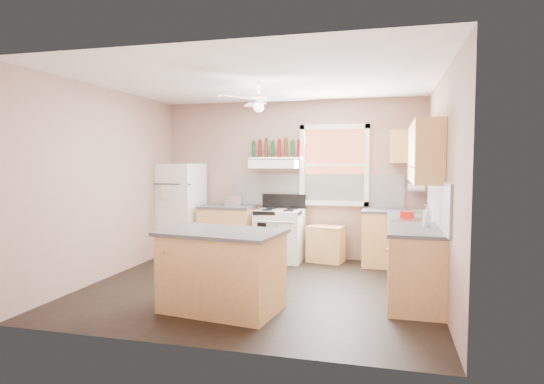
% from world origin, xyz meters
% --- Properties ---
extents(floor, '(4.50, 4.50, 0.00)m').
position_xyz_m(floor, '(0.00, 0.00, 0.00)').
color(floor, black).
rests_on(floor, ground).
extents(ceiling, '(4.50, 4.50, 0.00)m').
position_xyz_m(ceiling, '(0.00, 0.00, 2.70)').
color(ceiling, white).
rests_on(ceiling, ground).
extents(wall_back, '(4.50, 0.05, 2.70)m').
position_xyz_m(wall_back, '(0.00, 2.02, 1.35)').
color(wall_back, '#937164').
rests_on(wall_back, ground).
extents(wall_right, '(0.05, 4.00, 2.70)m').
position_xyz_m(wall_right, '(2.27, 0.00, 1.35)').
color(wall_right, '#937164').
rests_on(wall_right, ground).
extents(wall_left, '(0.05, 4.00, 2.70)m').
position_xyz_m(wall_left, '(-2.27, 0.00, 1.35)').
color(wall_left, '#937164').
rests_on(wall_left, ground).
extents(backsplash_back, '(2.90, 0.03, 0.55)m').
position_xyz_m(backsplash_back, '(0.45, 1.99, 1.18)').
color(backsplash_back, white).
rests_on(backsplash_back, wall_back).
extents(backsplash_right, '(0.03, 2.60, 0.55)m').
position_xyz_m(backsplash_right, '(2.23, 0.30, 1.18)').
color(backsplash_right, white).
rests_on(backsplash_right, wall_right).
extents(window_view, '(1.00, 0.02, 1.20)m').
position_xyz_m(window_view, '(0.75, 1.98, 1.60)').
color(window_view, brown).
rests_on(window_view, wall_back).
extents(window_frame, '(1.16, 0.07, 1.36)m').
position_xyz_m(window_frame, '(0.75, 1.96, 1.60)').
color(window_frame, white).
rests_on(window_frame, wall_back).
extents(refrigerator, '(0.76, 0.74, 1.62)m').
position_xyz_m(refrigerator, '(-1.92, 1.66, 0.81)').
color(refrigerator, white).
rests_on(refrigerator, floor).
extents(base_cabinet_left, '(0.90, 0.60, 0.86)m').
position_xyz_m(base_cabinet_left, '(-1.06, 1.70, 0.43)').
color(base_cabinet_left, tan).
rests_on(base_cabinet_left, floor).
extents(counter_left, '(0.92, 0.62, 0.04)m').
position_xyz_m(counter_left, '(-1.06, 1.70, 0.88)').
color(counter_left, '#424244').
rests_on(counter_left, base_cabinet_left).
extents(toaster, '(0.31, 0.21, 0.18)m').
position_xyz_m(toaster, '(-0.96, 1.73, 0.99)').
color(toaster, silver).
rests_on(toaster, counter_left).
extents(stove, '(0.78, 0.66, 0.86)m').
position_xyz_m(stove, '(-0.11, 1.63, 0.43)').
color(stove, white).
rests_on(stove, floor).
extents(range_hood, '(0.78, 0.50, 0.14)m').
position_xyz_m(range_hood, '(-0.23, 1.75, 1.62)').
color(range_hood, white).
rests_on(range_hood, wall_back).
extents(bottle_shelf, '(0.90, 0.26, 0.03)m').
position_xyz_m(bottle_shelf, '(-0.23, 1.87, 1.72)').
color(bottle_shelf, white).
rests_on(bottle_shelf, range_hood).
extents(cart, '(0.64, 0.49, 0.58)m').
position_xyz_m(cart, '(0.65, 1.75, 0.29)').
color(cart, tan).
rests_on(cart, floor).
extents(base_cabinet_corner, '(1.00, 0.60, 0.86)m').
position_xyz_m(base_cabinet_corner, '(1.75, 1.70, 0.43)').
color(base_cabinet_corner, tan).
rests_on(base_cabinet_corner, floor).
extents(base_cabinet_right, '(0.60, 2.20, 0.86)m').
position_xyz_m(base_cabinet_right, '(1.95, 0.30, 0.43)').
color(base_cabinet_right, tan).
rests_on(base_cabinet_right, floor).
extents(counter_corner, '(1.02, 0.62, 0.04)m').
position_xyz_m(counter_corner, '(1.75, 1.70, 0.88)').
color(counter_corner, '#424244').
rests_on(counter_corner, base_cabinet_corner).
extents(counter_right, '(0.62, 2.22, 0.04)m').
position_xyz_m(counter_right, '(1.94, 0.30, 0.88)').
color(counter_right, '#424244').
rests_on(counter_right, base_cabinet_right).
extents(sink, '(0.55, 0.45, 0.03)m').
position_xyz_m(sink, '(1.94, 0.50, 0.90)').
color(sink, silver).
rests_on(sink, counter_right).
extents(faucet, '(0.03, 0.03, 0.14)m').
position_xyz_m(faucet, '(2.10, 0.50, 0.97)').
color(faucet, silver).
rests_on(faucet, sink).
extents(upper_cabinet_right, '(0.33, 1.80, 0.76)m').
position_xyz_m(upper_cabinet_right, '(2.08, 0.50, 1.78)').
color(upper_cabinet_right, tan).
rests_on(upper_cabinet_right, wall_right).
extents(upper_cabinet_corner, '(0.60, 0.33, 0.52)m').
position_xyz_m(upper_cabinet_corner, '(1.95, 1.83, 1.90)').
color(upper_cabinet_corner, tan).
rests_on(upper_cabinet_corner, wall_back).
extents(paper_towel, '(0.26, 0.12, 0.12)m').
position_xyz_m(paper_towel, '(2.07, 1.86, 1.25)').
color(paper_towel, white).
rests_on(paper_towel, wall_back).
extents(island, '(1.35, 0.95, 0.86)m').
position_xyz_m(island, '(-0.15, -0.97, 0.43)').
color(island, tan).
rests_on(island, floor).
extents(island_top, '(1.43, 1.04, 0.04)m').
position_xyz_m(island_top, '(-0.15, -0.97, 0.88)').
color(island_top, '#424244').
rests_on(island_top, island).
extents(ceiling_fan_hub, '(0.20, 0.20, 0.08)m').
position_xyz_m(ceiling_fan_hub, '(0.00, 0.00, 2.45)').
color(ceiling_fan_hub, white).
rests_on(ceiling_fan_hub, ceiling).
extents(soap_bottle, '(0.14, 0.14, 0.26)m').
position_xyz_m(soap_bottle, '(2.09, -0.05, 1.03)').
color(soap_bottle, silver).
rests_on(soap_bottle, counter_right).
extents(red_caddy, '(0.18, 0.12, 0.10)m').
position_xyz_m(red_caddy, '(1.89, 0.61, 0.95)').
color(red_caddy, red).
rests_on(red_caddy, counter_right).
extents(wine_bottles, '(0.86, 0.06, 0.31)m').
position_xyz_m(wine_bottles, '(-0.23, 1.87, 1.88)').
color(wine_bottles, '#143819').
rests_on(wine_bottles, bottle_shelf).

